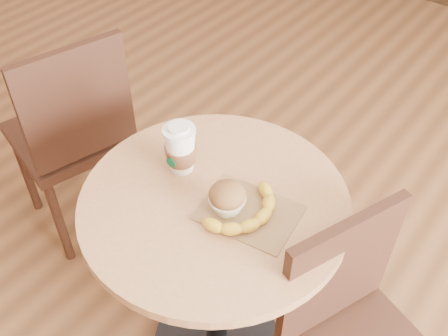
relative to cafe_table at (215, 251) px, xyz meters
name	(u,v)px	position (x,y,z in m)	size (l,w,h in m)	color
cafe_table	(215,251)	(0.00, 0.00, 0.00)	(0.70, 0.70, 0.75)	black
chair_left	(74,133)	(-0.76, 0.12, -0.04)	(0.49, 0.49, 0.90)	#381E13
kraft_bag	(249,212)	(0.10, 0.02, 0.22)	(0.24, 0.18, 0.00)	olive
coffee_cup	(180,150)	(-0.14, 0.04, 0.28)	(0.09, 0.09, 0.14)	white
muffin	(227,198)	(0.05, -0.01, 0.26)	(0.09, 0.09, 0.08)	white
banana	(248,211)	(0.10, 0.00, 0.24)	(0.14, 0.23, 0.03)	gold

